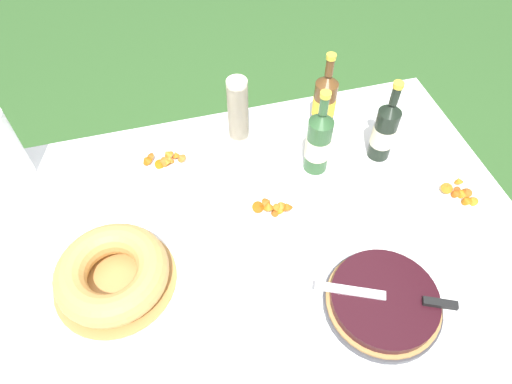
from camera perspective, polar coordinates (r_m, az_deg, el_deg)
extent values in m
plane|color=#335B28|center=(2.09, 0.18, -17.44)|extent=(16.00, 16.00, 0.00)
cube|color=brown|center=(1.42, 0.25, -6.80)|extent=(1.68, 1.19, 0.03)
cylinder|color=brown|center=(2.10, -24.95, -4.23)|extent=(0.06, 0.06, 0.72)
cylinder|color=brown|center=(2.25, 16.03, 4.17)|extent=(0.06, 0.06, 0.72)
cube|color=white|center=(1.40, 0.25, -6.37)|extent=(1.69, 1.20, 0.00)
cube|color=white|center=(1.82, -4.77, 8.39)|extent=(1.69, 0.00, 0.10)
cube|color=white|center=(1.77, 27.51, -0.53)|extent=(0.00, 1.20, 0.10)
cylinder|color=#38383D|center=(1.34, 15.46, -13.34)|extent=(0.33, 0.33, 0.02)
cylinder|color=#B78447|center=(1.33, 15.60, -13.06)|extent=(0.31, 0.31, 0.01)
cylinder|color=black|center=(1.31, 15.78, -12.70)|extent=(0.29, 0.29, 0.03)
cube|color=silver|center=(1.28, 11.69, -11.97)|extent=(0.18, 0.10, 0.00)
cube|color=black|center=(1.33, 22.04, -12.77)|extent=(0.09, 0.06, 0.01)
cylinder|color=#B78447|center=(1.39, -17.09, -10.58)|extent=(0.35, 0.35, 0.01)
torus|color=tan|center=(1.35, -17.56, -9.62)|extent=(0.32, 0.32, 0.09)
cylinder|color=beige|center=(1.66, -2.19, 8.14)|extent=(0.07, 0.07, 0.09)
cylinder|color=beige|center=(1.65, -2.20, 8.46)|extent=(0.07, 0.07, 0.09)
cylinder|color=beige|center=(1.64, -2.22, 8.79)|extent=(0.07, 0.07, 0.09)
cylinder|color=beige|center=(1.63, -2.23, 9.13)|extent=(0.07, 0.07, 0.09)
cylinder|color=beige|center=(1.62, -2.25, 9.47)|extent=(0.07, 0.07, 0.09)
cylinder|color=beige|center=(1.61, -2.26, 9.81)|extent=(0.07, 0.07, 0.09)
cylinder|color=beige|center=(1.60, -2.28, 10.15)|extent=(0.07, 0.07, 0.09)
cylinder|color=beige|center=(1.60, -2.29, 10.50)|extent=(0.07, 0.07, 0.09)
cylinder|color=beige|center=(1.59, -2.31, 10.85)|extent=(0.07, 0.07, 0.09)
cylinder|color=beige|center=(1.58, -2.32, 11.21)|extent=(0.07, 0.07, 0.09)
cylinder|color=beige|center=(1.57, -2.34, 11.57)|extent=(0.07, 0.07, 0.09)
cylinder|color=beige|center=(1.56, -2.35, 11.94)|extent=(0.07, 0.07, 0.10)
cylinder|color=beige|center=(1.55, -2.37, 12.30)|extent=(0.07, 0.07, 0.09)
torus|color=beige|center=(1.52, -2.43, 13.68)|extent=(0.07, 0.07, 0.01)
cylinder|color=#2D562D|center=(1.52, 7.75, 5.79)|extent=(0.08, 0.08, 0.21)
cylinder|color=beige|center=(1.53, 7.73, 5.68)|extent=(0.08, 0.08, 0.08)
cone|color=#2D562D|center=(1.44, 8.27, 9.17)|extent=(0.08, 0.08, 0.04)
cylinder|color=#2D562D|center=(1.41, 8.51, 10.68)|extent=(0.03, 0.03, 0.06)
cylinder|color=gold|center=(1.38, 8.71, 11.94)|extent=(0.03, 0.03, 0.02)
cylinder|color=brown|center=(1.69, 8.50, 10.76)|extent=(0.08, 0.08, 0.19)
cylinder|color=yellow|center=(1.69, 8.49, 10.67)|extent=(0.08, 0.08, 0.07)
cone|color=brown|center=(1.62, 8.98, 13.74)|extent=(0.08, 0.08, 0.04)
cylinder|color=brown|center=(1.59, 9.21, 15.17)|extent=(0.03, 0.03, 0.06)
cylinder|color=gold|center=(1.57, 9.40, 16.35)|extent=(0.03, 0.03, 0.02)
cylinder|color=black|center=(1.61, 15.65, 6.97)|extent=(0.08, 0.08, 0.20)
cylinder|color=beige|center=(1.62, 15.62, 6.88)|extent=(0.08, 0.08, 0.07)
cone|color=black|center=(1.54, 16.59, 10.04)|extent=(0.08, 0.08, 0.04)
cylinder|color=black|center=(1.51, 17.03, 11.47)|extent=(0.03, 0.03, 0.06)
cylinder|color=gold|center=(1.48, 17.40, 12.65)|extent=(0.03, 0.03, 0.02)
cylinder|color=white|center=(1.45, 2.27, -2.98)|extent=(0.23, 0.23, 0.01)
torus|color=white|center=(1.45, 2.28, -2.80)|extent=(0.22, 0.22, 0.01)
cone|color=#BC5310|center=(1.44, 3.90, -1.70)|extent=(0.05, 0.05, 0.04)
cone|color=#CB560F|center=(1.43, 0.33, -1.85)|extent=(0.05, 0.06, 0.04)
cone|color=#BF6B1D|center=(1.44, 3.09, -1.49)|extent=(0.05, 0.05, 0.03)
cone|color=#AB4F14|center=(1.44, 2.28, -2.62)|extent=(0.03, 0.03, 0.03)
cone|color=#A95113|center=(1.45, 1.51, -1.19)|extent=(0.05, 0.05, 0.04)
cone|color=#B36715|center=(1.45, 1.57, -1.67)|extent=(0.04, 0.05, 0.03)
cone|color=#B56A11|center=(1.45, 2.86, -2.05)|extent=(0.05, 0.05, 0.04)
cone|color=#BB6619|center=(1.44, 2.79, -1.80)|extent=(0.04, 0.04, 0.03)
cylinder|color=white|center=(1.63, -11.28, 3.73)|extent=(0.23, 0.23, 0.01)
torus|color=white|center=(1.62, -11.32, 3.92)|extent=(0.23, 0.23, 0.01)
cone|color=#CD601E|center=(1.60, -11.66, 3.72)|extent=(0.04, 0.05, 0.05)
cone|color=#AE6A19|center=(1.62, -11.06, 4.76)|extent=(0.05, 0.04, 0.04)
cone|color=#C76A0A|center=(1.61, -11.20, 3.85)|extent=(0.04, 0.03, 0.03)
cone|color=#CB6724|center=(1.60, -9.43, 4.34)|extent=(0.04, 0.04, 0.03)
cone|color=#C66115|center=(1.62, -9.99, 4.66)|extent=(0.03, 0.04, 0.03)
cone|color=#BA6B1A|center=(1.60, -11.13, 3.83)|extent=(0.03, 0.03, 0.03)
cone|color=#A7510C|center=(1.62, -13.61, 3.99)|extent=(0.05, 0.05, 0.04)
cone|color=#AF610C|center=(1.60, -11.85, 3.48)|extent=(0.05, 0.05, 0.05)
cone|color=orange|center=(1.61, -10.75, 4.14)|extent=(0.04, 0.04, 0.04)
cone|color=#AC4D14|center=(1.62, -13.23, 4.41)|extent=(0.04, 0.04, 0.04)
cylinder|color=white|center=(1.64, 24.05, -0.45)|extent=(0.24, 0.24, 0.01)
torus|color=white|center=(1.63, 24.14, -0.28)|extent=(0.24, 0.24, 0.01)
cone|color=#AC5C0E|center=(1.61, 24.73, -0.86)|extent=(0.04, 0.04, 0.04)
cone|color=#C6741A|center=(1.62, 25.38, -0.89)|extent=(0.05, 0.05, 0.04)
cone|color=#CC6913|center=(1.63, 24.24, -0.10)|extent=(0.05, 0.04, 0.04)
cone|color=#AA4B1B|center=(1.63, 24.00, 0.23)|extent=(0.04, 0.04, 0.03)
cone|color=orange|center=(1.60, 22.82, 0.56)|extent=(0.06, 0.05, 0.04)
cone|color=#AE5A1B|center=(1.63, 24.82, 0.08)|extent=(0.06, 0.05, 0.04)
cone|color=#B86B15|center=(1.66, 24.00, 1.39)|extent=(0.04, 0.04, 0.03)
cone|color=#B34C0F|center=(1.61, 23.49, 0.06)|extent=(0.04, 0.04, 0.04)
cylinder|color=white|center=(1.67, -29.14, 4.85)|extent=(0.11, 0.11, 0.27)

